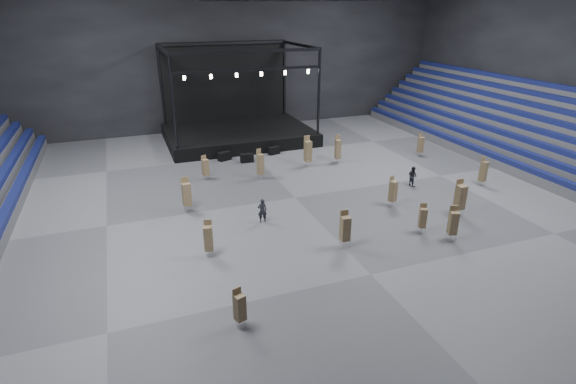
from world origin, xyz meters
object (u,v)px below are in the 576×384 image
object	(u,v)px
chair_stack_3	(453,222)
chair_stack_6	(423,217)
man_center	(262,211)
chair_stack_11	(393,191)
flight_case_mid	(247,158)
chair_stack_9	(483,171)
chair_stack_12	(205,167)
stage	(236,125)
chair_stack_1	(260,164)
chair_stack_0	(345,228)
chair_stack_10	(308,151)
crew_member	(413,176)
chair_stack_2	(338,149)
flight_case_right	(274,150)
chair_stack_4	(240,307)
chair_stack_5	(460,197)
chair_stack_7	(208,238)
chair_stack_8	(421,144)
chair_stack_13	(187,194)
flight_case_left	(225,156)

from	to	relation	value
chair_stack_3	chair_stack_6	world-z (taller)	chair_stack_3
chair_stack_3	chair_stack_6	bearing A→B (deg)	145.23
man_center	chair_stack_3	bearing A→B (deg)	156.49
chair_stack_6	chair_stack_11	distance (m)	3.96
flight_case_mid	chair_stack_9	size ratio (longest dim) A/B	0.49
chair_stack_9	chair_stack_12	bearing A→B (deg)	142.54
stage	chair_stack_1	world-z (taller)	stage
stage	chair_stack_0	world-z (taller)	stage
chair_stack_10	chair_stack_12	bearing A→B (deg)	175.14
chair_stack_3	crew_member	size ratio (longest dim) A/B	1.39
chair_stack_6	chair_stack_9	size ratio (longest dim) A/B	0.81
chair_stack_1	crew_member	world-z (taller)	chair_stack_1
man_center	chair_stack_6	bearing A→B (deg)	160.13
flight_case_mid	chair_stack_1	world-z (taller)	chair_stack_1
chair_stack_2	chair_stack_10	xyz separation A→B (m)	(-2.77, 0.05, 0.12)
chair_stack_12	chair_stack_3	bearing A→B (deg)	-73.04
flight_case_right	chair_stack_2	world-z (taller)	chair_stack_2
chair_stack_6	chair_stack_4	bearing A→B (deg)	-135.99
chair_stack_4	chair_stack_6	world-z (taller)	chair_stack_4
stage	chair_stack_5	world-z (taller)	stage
crew_member	chair_stack_0	bearing A→B (deg)	115.42
chair_stack_5	chair_stack_7	xyz separation A→B (m)	(-16.11, 0.56, -0.19)
flight_case_mid	chair_stack_8	size ratio (longest dim) A/B	0.53
chair_stack_6	chair_stack_8	distance (m)	15.23
chair_stack_0	chair_stack_10	distance (m)	13.79
flight_case_mid	flight_case_right	size ratio (longest dim) A/B	1.07
chair_stack_3	chair_stack_4	bearing A→B (deg)	-148.72
chair_stack_3	flight_case_right	bearing A→B (deg)	121.29
chair_stack_13	chair_stack_11	bearing A→B (deg)	-20.68
chair_stack_1	stage	bearing A→B (deg)	61.35
stage	chair_stack_10	world-z (taller)	stage
chair_stack_7	chair_stack_8	world-z (taller)	chair_stack_7
flight_case_right	chair_stack_12	world-z (taller)	chair_stack_12
chair_stack_3	chair_stack_12	xyz separation A→B (m)	(-11.40, 14.75, -0.09)
chair_stack_2	flight_case_left	bearing A→B (deg)	161.46
chair_stack_2	flight_case_right	bearing A→B (deg)	142.21
flight_case_right	chair_stack_2	bearing A→B (deg)	-43.63
flight_case_right	chair_stack_8	distance (m)	13.20
chair_stack_4	chair_stack_8	distance (m)	27.10
flight_case_mid	chair_stack_9	world-z (taller)	chair_stack_9
chair_stack_4	chair_stack_7	distance (m)	6.21
chair_stack_4	chair_stack_10	distance (m)	20.85
flight_case_mid	chair_stack_3	distance (m)	19.10
chair_stack_7	chair_stack_13	xyz separation A→B (m)	(-0.19, 6.18, 0.15)
chair_stack_5	chair_stack_8	bearing A→B (deg)	64.58
stage	chair_stack_11	distance (m)	20.62
chair_stack_7	chair_stack_12	bearing A→B (deg)	97.47
flight_case_right	chair_stack_6	size ratio (longest dim) A/B	0.57
chair_stack_11	crew_member	bearing A→B (deg)	14.98
flight_case_mid	chair_stack_7	world-z (taller)	chair_stack_7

